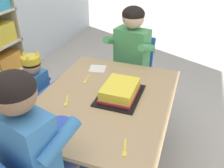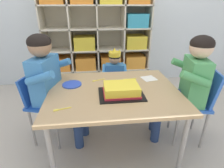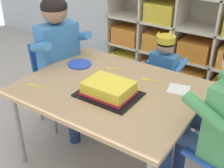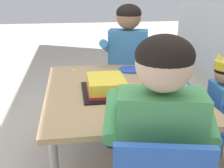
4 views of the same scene
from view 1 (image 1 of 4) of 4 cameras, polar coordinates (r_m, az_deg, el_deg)
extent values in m
plane|color=#BCB2A3|center=(2.00, -1.35, -17.44)|extent=(16.00, 16.00, 0.00)
cube|color=beige|center=(2.77, -24.29, 13.17)|extent=(0.02, 0.38, 1.56)
cube|color=orange|center=(2.88, -23.67, -0.73)|extent=(0.30, 0.30, 0.19)
cube|color=orange|center=(2.75, -24.99, 4.76)|extent=(0.30, 0.30, 0.19)
cube|color=tan|center=(1.62, -1.60, -3.56)|extent=(1.10, 0.87, 0.03)
cylinder|color=#9E9993|center=(2.12, 12.93, -4.99)|extent=(0.04, 0.04, 0.57)
cylinder|color=#9E9993|center=(2.28, -5.90, -1.43)|extent=(0.04, 0.04, 0.57)
cube|color=#1E4CA8|center=(2.09, -16.63, -5.02)|extent=(0.40, 0.35, 0.03)
cube|color=#1E4CA8|center=(1.93, -13.75, -2.84)|extent=(0.35, 0.09, 0.25)
cylinder|color=gray|center=(2.35, -16.18, -5.49)|extent=(0.02, 0.02, 0.30)
cylinder|color=gray|center=(2.18, -21.27, -9.76)|extent=(0.02, 0.02, 0.30)
cylinder|color=gray|center=(2.21, -10.84, -7.26)|extent=(0.02, 0.02, 0.30)
cylinder|color=gray|center=(2.03, -15.79, -12.06)|extent=(0.02, 0.02, 0.30)
cube|color=#3D7FBC|center=(2.01, -17.51, -1.37)|extent=(0.22, 0.13, 0.29)
sphere|color=tan|center=(1.91, -18.51, 4.17)|extent=(0.13, 0.13, 0.13)
ellipsoid|color=black|center=(1.90, -18.61, 4.70)|extent=(0.14, 0.14, 0.10)
cylinder|color=yellow|center=(1.89, -18.76, 5.52)|extent=(0.14, 0.14, 0.05)
cone|color=yellow|center=(1.91, -20.31, 6.93)|extent=(0.04, 0.04, 0.04)
cone|color=yellow|center=(1.89, -17.32, 7.21)|extent=(0.04, 0.04, 0.04)
cone|color=yellow|center=(1.82, -19.41, 5.93)|extent=(0.04, 0.04, 0.04)
cylinder|color=#33333D|center=(2.17, -18.11, -2.57)|extent=(0.09, 0.21, 0.07)
cylinder|color=#33333D|center=(2.10, -20.30, -4.26)|extent=(0.09, 0.21, 0.07)
cylinder|color=#33333D|center=(2.34, -19.32, -5.91)|extent=(0.06, 0.06, 0.32)
cylinder|color=#33333D|center=(2.27, -21.39, -7.57)|extent=(0.06, 0.06, 0.32)
cylinder|color=#3D7FBC|center=(2.08, -16.51, 2.05)|extent=(0.06, 0.18, 0.10)
cylinder|color=#3D7FBC|center=(1.93, -21.09, -1.23)|extent=(0.06, 0.18, 0.10)
cube|color=#3D7FBC|center=(1.25, -19.45, -14.10)|extent=(0.24, 0.33, 0.42)
sphere|color=#997051|center=(1.07, -22.27, -2.07)|extent=(0.19, 0.19, 0.19)
ellipsoid|color=black|center=(1.05, -22.57, -0.76)|extent=(0.19, 0.19, 0.14)
cylinder|color=navy|center=(1.39, -10.67, -17.81)|extent=(0.32, 0.18, 0.10)
cylinder|color=navy|center=(1.49, -15.75, -14.44)|extent=(0.32, 0.18, 0.10)
cylinder|color=navy|center=(1.73, -10.66, -17.55)|extent=(0.08, 0.08, 0.43)
cylinder|color=#3D7FBC|center=(1.11, -12.35, -13.06)|extent=(0.26, 0.13, 0.14)
cylinder|color=#3D7FBC|center=(1.34, -22.54, -6.48)|extent=(0.26, 0.13, 0.14)
cube|color=blue|center=(2.31, 4.47, 2.71)|extent=(0.37, 0.40, 0.03)
cube|color=blue|center=(2.35, 6.30, 7.74)|extent=(0.13, 0.32, 0.31)
cylinder|color=gray|center=(2.38, -0.09, -2.19)|extent=(0.02, 0.02, 0.40)
cylinder|color=gray|center=(2.27, 5.89, -4.17)|extent=(0.02, 0.02, 0.40)
cylinder|color=gray|center=(2.56, 2.84, 0.38)|extent=(0.02, 0.02, 0.40)
cylinder|color=gray|center=(2.46, 8.49, -1.33)|extent=(0.02, 0.02, 0.40)
cube|color=#4C9E5B|center=(2.21, 4.70, 7.69)|extent=(0.22, 0.33, 0.42)
sphere|color=#DBB293|center=(2.11, 5.06, 15.45)|extent=(0.19, 0.19, 0.19)
ellipsoid|color=black|center=(2.10, 5.10, 16.20)|extent=(0.19, 0.19, 0.14)
cylinder|color=navy|center=(2.21, 0.63, 2.60)|extent=(0.31, 0.16, 0.10)
cylinder|color=navy|center=(2.13, 4.77, 1.40)|extent=(0.31, 0.16, 0.10)
cylinder|color=navy|center=(2.23, -1.41, -4.41)|extent=(0.08, 0.08, 0.42)
cylinder|color=navy|center=(2.15, 2.64, -5.85)|extent=(0.08, 0.08, 0.42)
cylinder|color=#4C9E5B|center=(2.21, 0.09, 10.31)|extent=(0.26, 0.11, 0.14)
cylinder|color=#4C9E5B|center=(2.06, 8.26, 8.49)|extent=(0.26, 0.11, 0.14)
cube|color=black|center=(1.62, 1.88, -2.69)|extent=(0.36, 0.27, 0.01)
cube|color=yellow|center=(1.60, 1.90, -1.38)|extent=(0.27, 0.21, 0.08)
cube|color=red|center=(1.62, 1.88, -2.34)|extent=(0.29, 0.22, 0.02)
cylinder|color=blue|center=(1.40, -12.59, -9.65)|extent=(0.17, 0.17, 0.01)
cube|color=white|center=(1.98, -3.46, 3.69)|extent=(0.16, 0.16, 0.00)
cube|color=yellow|center=(1.62, -10.62, -3.41)|extent=(0.09, 0.04, 0.00)
cube|color=yellow|center=(1.57, -10.94, -4.77)|extent=(0.04, 0.03, 0.00)
cube|color=yellow|center=(1.84, -5.79, 1.48)|extent=(0.10, 0.02, 0.00)
cube|color=yellow|center=(1.79, -6.43, 0.43)|extent=(0.04, 0.02, 0.00)
cube|color=yellow|center=(1.27, 3.12, -14.16)|extent=(0.09, 0.03, 0.00)
cube|color=yellow|center=(1.23, 3.01, -16.21)|extent=(0.04, 0.03, 0.00)
camera|label=2|loc=(1.39, 57.33, 7.86)|focal=28.31mm
camera|label=3|loc=(2.30, 44.86, 23.05)|focal=46.58mm
camera|label=4|loc=(2.87, 16.53, 23.38)|focal=46.04mm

